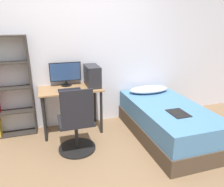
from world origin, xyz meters
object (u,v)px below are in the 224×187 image
at_px(keyboard, 69,90).
at_px(pc_tower, 92,76).
at_px(monitor, 66,73).
at_px(office_chair, 77,128).
at_px(bed, 167,121).
at_px(bookshelf, 5,92).

xyz_separation_m(keyboard, pc_tower, (0.40, 0.15, 0.16)).
height_order(monitor, pc_tower, monitor).
height_order(office_chair, pc_tower, pc_tower).
bearing_deg(bed, pc_tower, 146.51).
relative_size(bed, monitor, 3.63).
distance_m(office_chair, keyboard, 0.67).
relative_size(bookshelf, bed, 0.86).
xyz_separation_m(bookshelf, pc_tower, (1.36, -0.13, 0.19)).
relative_size(office_chair, pc_tower, 2.24).
bearing_deg(pc_tower, monitor, 161.54).
relative_size(monitor, pc_tower, 1.17).
distance_m(monitor, keyboard, 0.35).
distance_m(bookshelf, pc_tower, 1.38).
xyz_separation_m(bookshelf, bed, (2.41, -0.82, -0.47)).
bearing_deg(keyboard, monitor, 93.19).
bearing_deg(keyboard, office_chair, -89.22).
bearing_deg(office_chair, bookshelf, 139.68).
height_order(office_chair, keyboard, office_chair).
xyz_separation_m(bookshelf, monitor, (0.94, 0.01, 0.24)).
distance_m(office_chair, monitor, 1.03).
height_order(keyboard, pc_tower, pc_tower).
xyz_separation_m(bookshelf, office_chair, (0.97, -0.82, -0.36)).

